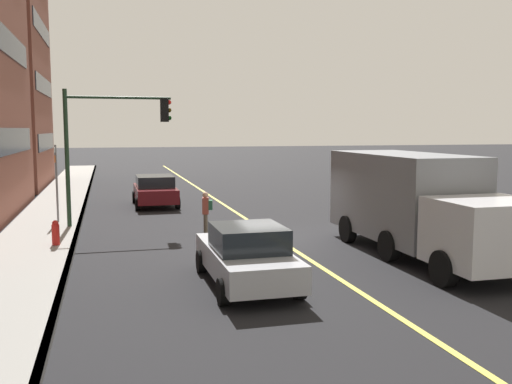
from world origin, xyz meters
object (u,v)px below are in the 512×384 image
Objects in this scene: street_sign_post at (56,179)px; pedestrian_with_backpack at (206,210)px; car_silver at (247,255)px; truck_gray at (416,202)px; car_maroon at (155,190)px; traffic_light_mast at (110,133)px; fire_hydrant at (56,235)px.

pedestrian_with_backpack is at bearing -123.46° from street_sign_post.
truck_gray reaches higher than car_silver.
pedestrian_with_backpack is (4.78, 5.57, -0.71)m from truck_gray.
street_sign_post is at bearing 138.82° from car_maroon.
car_silver is 2.82× the size of pedestrian_with_backpack.
pedestrian_with_backpack is at bearing -172.30° from car_maroon.
traffic_light_mast reaches higher than pedestrian_with_backpack.
truck_gray is at bearing -71.12° from car_silver.
street_sign_post reaches higher than fire_hydrant.
street_sign_post reaches higher than truck_gray.
traffic_light_mast is at bearing -26.68° from fire_hydrant.
pedestrian_with_backpack reaches higher than car_silver.
street_sign_post is at bearing 59.37° from traffic_light_mast.
street_sign_post is at bearing 56.54° from pedestrian_with_backpack.
car_silver reaches higher than fire_hydrant.
street_sign_post is at bearing 26.68° from car_silver.
fire_hydrant is (-9.54, 3.90, -0.32)m from car_maroon.
street_sign_post reaches higher than car_silver.
car_silver is at bearing -153.32° from street_sign_post.
street_sign_post is 4.94m from fire_hydrant.
car_maroon is 15.11m from car_silver.
pedestrian_with_backpack reaches higher than car_maroon.
traffic_light_mast is (7.08, 8.84, 2.02)m from truck_gray.
pedestrian_with_backpack is 0.30× the size of traffic_light_mast.
fire_hydrant is at bearing 103.49° from pedestrian_with_backpack.
traffic_light_mast reaches higher than fire_hydrant.
fire_hydrant is (-1.21, 5.03, -0.44)m from pedestrian_with_backpack.
traffic_light_mast reaches higher than car_maroon.
pedestrian_with_backpack is (6.74, -0.17, 0.15)m from car_silver.
car_silver is 0.84× the size of traffic_light_mast.
street_sign_post is at bearing 3.68° from fire_hydrant.
car_silver is 9.98m from traffic_light_mast.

